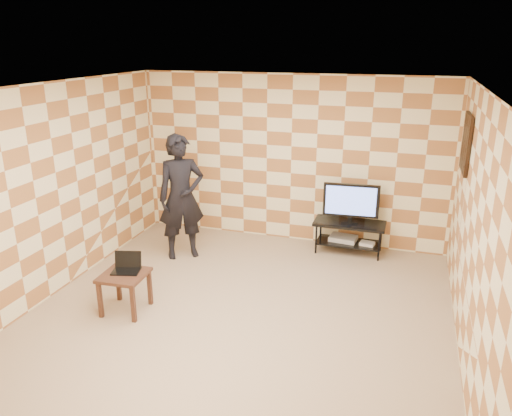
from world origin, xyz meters
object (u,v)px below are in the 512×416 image
object	(u,v)px
tv_stand	(349,230)
tv	(351,201)
person	(181,197)
side_table	(124,280)

from	to	relation	value
tv_stand	tv	bearing A→B (deg)	-93.90
tv_stand	person	world-z (taller)	person
tv_stand	side_table	xyz separation A→B (m)	(-2.38, -2.61, 0.04)
person	tv_stand	bearing A→B (deg)	-15.90
tv	person	xyz separation A→B (m)	(-2.41, -0.88, 0.11)
tv_stand	side_table	distance (m)	3.54
tv	side_table	distance (m)	3.56
side_table	person	xyz separation A→B (m)	(-0.03, 1.73, 0.54)
tv_stand	tv	xyz separation A→B (m)	(-0.00, -0.00, 0.47)
tv_stand	person	bearing A→B (deg)	-159.86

